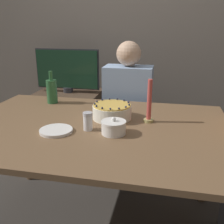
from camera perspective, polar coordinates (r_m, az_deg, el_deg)
name	(u,v)px	position (r m, az deg, el deg)	size (l,w,h in m)	color
wall_behind	(129,28)	(2.82, 3.69, 17.78)	(8.00, 0.05, 2.60)	slate
dining_table	(92,140)	(1.60, -4.35, -6.10)	(1.62, 1.10, 0.77)	brown
cake	(112,111)	(1.65, 0.00, 0.13)	(0.25, 0.25, 0.10)	white
sugar_bowl	(114,127)	(1.43, 0.35, -3.33)	(0.14, 0.14, 0.10)	white
sugar_shaker	(88,121)	(1.48, -5.33, -1.98)	(0.05, 0.05, 0.10)	white
plate_stack	(56,131)	(1.49, -12.08, -3.97)	(0.18, 0.18, 0.02)	white
candle	(149,105)	(1.59, 8.10, 1.49)	(0.06, 0.06, 0.26)	tan
bottle	(52,91)	(2.02, -12.96, 4.49)	(0.08, 0.08, 0.24)	#2D6638
person_man_blue_shirt	(127,121)	(2.31, 3.39, -1.97)	(0.40, 0.34, 1.21)	#595960
side_cabinet	(70,122)	(2.86, -9.14, -2.22)	(0.65, 0.52, 0.67)	#4C3828
tv_monitor	(67,70)	(2.71, -9.73, 9.01)	(0.66, 0.10, 0.44)	#2D2D33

